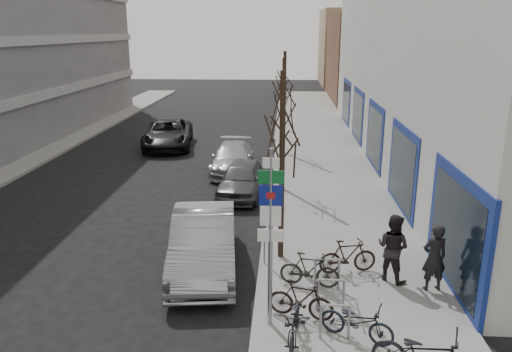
# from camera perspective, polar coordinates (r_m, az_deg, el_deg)

# --- Properties ---
(ground) EXTENTS (120.00, 120.00, 0.00)m
(ground) POSITION_cam_1_polar(r_m,az_deg,el_deg) (12.13, -10.33, -16.42)
(ground) COLOR black
(ground) RESTS_ON ground
(sidewalk_east) EXTENTS (5.00, 70.00, 0.15)m
(sidewalk_east) POSITION_cam_1_polar(r_m,az_deg,el_deg) (20.97, 8.24, -1.74)
(sidewalk_east) COLOR slate
(sidewalk_east) RESTS_ON ground
(brick_building_far) EXTENTS (12.00, 14.00, 8.00)m
(brick_building_far) POSITION_cam_1_polar(r_m,az_deg,el_deg) (51.00, 15.50, 12.89)
(brick_building_far) COLOR brown
(brick_building_far) RESTS_ON ground
(tan_building_far) EXTENTS (13.00, 12.00, 9.00)m
(tan_building_far) POSITION_cam_1_polar(r_m,az_deg,el_deg) (65.81, 13.30, 14.11)
(tan_building_far) COLOR #937A5B
(tan_building_far) RESTS_ON ground
(highway_sign_pole) EXTENTS (0.55, 0.10, 4.20)m
(highway_sign_pole) POSITION_cam_1_polar(r_m,az_deg,el_deg) (10.67, 1.67, -5.99)
(highway_sign_pole) COLOR gray
(highway_sign_pole) RESTS_ON ground
(bike_rack) EXTENTS (0.66, 2.26, 0.83)m
(bike_rack) POSITION_cam_1_polar(r_m,az_deg,el_deg) (12.05, 8.53, -12.91)
(bike_rack) COLOR gray
(bike_rack) RESTS_ON sidewalk_east
(tree_near) EXTENTS (1.80, 1.80, 5.50)m
(tree_near) POSITION_cam_1_polar(r_m,az_deg,el_deg) (13.60, 3.05, 6.10)
(tree_near) COLOR black
(tree_near) RESTS_ON ground
(tree_mid) EXTENTS (1.80, 1.80, 5.50)m
(tree_mid) POSITION_cam_1_polar(r_m,az_deg,el_deg) (20.03, 3.21, 9.37)
(tree_mid) COLOR black
(tree_mid) RESTS_ON ground
(tree_far) EXTENTS (1.80, 1.80, 5.50)m
(tree_far) POSITION_cam_1_polar(r_m,az_deg,el_deg) (26.49, 3.30, 11.05)
(tree_far) COLOR black
(tree_far) RESTS_ON ground
(meter_front) EXTENTS (0.10, 0.08, 1.27)m
(meter_front) POSITION_cam_1_polar(r_m,az_deg,el_deg) (14.05, 0.98, -7.14)
(meter_front) COLOR gray
(meter_front) RESTS_ON sidewalk_east
(meter_mid) EXTENTS (0.10, 0.08, 1.27)m
(meter_mid) POSITION_cam_1_polar(r_m,az_deg,el_deg) (19.22, 1.70, -0.62)
(meter_mid) COLOR gray
(meter_mid) RESTS_ON sidewalk_east
(meter_back) EXTENTS (0.10, 0.08, 1.27)m
(meter_back) POSITION_cam_1_polar(r_m,az_deg,el_deg) (24.53, 2.10, 3.10)
(meter_back) COLOR gray
(meter_back) RESTS_ON sidewalk_east
(bike_near_left) EXTENTS (0.72, 1.83, 1.09)m
(bike_near_left) POSITION_cam_1_polar(r_m,az_deg,el_deg) (10.86, 4.52, -16.08)
(bike_near_left) COLOR black
(bike_near_left) RESTS_ON sidewalk_east
(bike_near_right) EXTENTS (1.61, 0.86, 0.94)m
(bike_near_right) POSITION_cam_1_polar(r_m,az_deg,el_deg) (11.74, 5.17, -13.85)
(bike_near_right) COLOR black
(bike_near_right) RESTS_ON sidewalk_east
(bike_mid_curb) EXTENTS (1.67, 1.11, 0.98)m
(bike_mid_curb) POSITION_cam_1_polar(r_m,az_deg,el_deg) (11.19, 11.48, -15.67)
(bike_mid_curb) COLOR black
(bike_mid_curb) RESTS_ON sidewalk_east
(bike_mid_inner) EXTENTS (1.61, 0.73, 0.94)m
(bike_mid_inner) POSITION_cam_1_polar(r_m,az_deg,el_deg) (13.06, 6.14, -10.57)
(bike_mid_inner) COLOR black
(bike_mid_inner) RESTS_ON sidewalk_east
(bike_far_curb) EXTENTS (2.04, 1.14, 1.19)m
(bike_far_curb) POSITION_cam_1_polar(r_m,az_deg,el_deg) (10.39, 18.76, -18.34)
(bike_far_curb) COLOR black
(bike_far_curb) RESTS_ON sidewalk_east
(bike_far_inner) EXTENTS (1.68, 0.82, 0.98)m
(bike_far_inner) POSITION_cam_1_polar(r_m,az_deg,el_deg) (13.89, 10.44, -8.97)
(bike_far_inner) COLOR black
(bike_far_inner) RESTS_ON sidewalk_east
(parked_car_front) EXTENTS (2.31, 5.15, 1.64)m
(parked_car_front) POSITION_cam_1_polar(r_m,az_deg,el_deg) (14.16, -6.02, -7.47)
(parked_car_front) COLOR #939497
(parked_car_front) RESTS_ON ground
(parked_car_mid) EXTENTS (1.97, 4.25, 1.41)m
(parked_car_mid) POSITION_cam_1_polar(r_m,az_deg,el_deg) (20.34, -1.61, -0.29)
(parked_car_mid) COLOR #48484D
(parked_car_mid) RESTS_ON ground
(parked_car_back) EXTENTS (1.93, 4.60, 1.33)m
(parked_car_back) POSITION_cam_1_polar(r_m,az_deg,el_deg) (23.77, -2.71, 2.04)
(parked_car_back) COLOR #ABACB0
(parked_car_back) RESTS_ON ground
(lane_car) EXTENTS (3.34, 5.94, 1.57)m
(lane_car) POSITION_cam_1_polar(r_m,az_deg,el_deg) (29.35, -10.00, 4.79)
(lane_car) COLOR black
(lane_car) RESTS_ON ground
(pedestrian_near) EXTENTS (0.72, 0.55, 1.77)m
(pedestrian_near) POSITION_cam_1_polar(r_m,az_deg,el_deg) (13.42, 19.71, -8.77)
(pedestrian_near) COLOR black
(pedestrian_near) RESTS_ON sidewalk_east
(pedestrian_far) EXTENTS (0.82, 0.79, 1.85)m
(pedestrian_far) POSITION_cam_1_polar(r_m,az_deg,el_deg) (13.61, 15.37, -7.84)
(pedestrian_far) COLOR black
(pedestrian_far) RESTS_ON sidewalk_east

